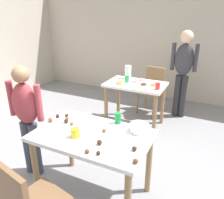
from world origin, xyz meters
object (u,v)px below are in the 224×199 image
object	(u,v)px
chair_far_table	(152,87)
mixing_bowl	(139,128)
dining_table_near	(93,143)
dining_table_far	(135,91)
pitcher_far	(128,72)
person_girl_near	(27,114)
person_adult_far	(183,67)
soda_can	(118,118)

from	to	relation	value
chair_far_table	mixing_bowl	world-z (taller)	chair_far_table
dining_table_near	dining_table_far	distance (m)	1.72
dining_table_near	pitcher_far	bearing A→B (deg)	101.92
mixing_bowl	pitcher_far	distance (m)	1.84
dining_table_far	person_girl_near	distance (m)	1.84
person_adult_far	mixing_bowl	xyz separation A→B (m)	(-0.05, -2.14, -0.15)
mixing_bowl	pitcher_far	size ratio (longest dim) A/B	0.82
dining_table_near	mixing_bowl	distance (m)	0.49
person_girl_near	mixing_bowl	xyz separation A→B (m)	(1.24, 0.25, 0.00)
chair_far_table	pitcher_far	distance (m)	0.68
dining_table_near	chair_far_table	distance (m)	2.38
dining_table_far	mixing_bowl	bearing A→B (deg)	-68.39
person_adult_far	mixing_bowl	distance (m)	2.15
dining_table_near	person_adult_far	size ratio (longest dim) A/B	0.72
soda_can	pitcher_far	world-z (taller)	pitcher_far
mixing_bowl	soda_can	distance (m)	0.27
person_adult_far	soda_can	xyz separation A→B (m)	(-0.31, -2.08, -0.13)
dining_table_far	soda_can	distance (m)	1.45
mixing_bowl	dining_table_near	bearing A→B (deg)	-148.20
pitcher_far	chair_far_table	bearing A→B (deg)	55.53
dining_table_far	chair_far_table	xyz separation A→B (m)	(0.10, 0.67, -0.12)
dining_table_far	person_girl_near	size ratio (longest dim) A/B	0.72
person_adult_far	pitcher_far	xyz separation A→B (m)	(-0.84, -0.48, -0.08)
dining_table_near	person_girl_near	world-z (taller)	person_girl_near
dining_table_far	mixing_bowl	world-z (taller)	mixing_bowl
dining_table_far	chair_far_table	size ratio (longest dim) A/B	1.10
person_girl_near	person_adult_far	distance (m)	2.72
person_girl_near	dining_table_far	bearing A→B (deg)	68.96
dining_table_near	dining_table_far	world-z (taller)	same
person_adult_far	mixing_bowl	world-z (taller)	person_adult_far
chair_far_table	soda_can	bearing A→B (deg)	-84.09
person_girl_near	person_adult_far	bearing A→B (deg)	61.70
person_adult_far	person_girl_near	bearing A→B (deg)	-118.30
dining_table_near	pitcher_far	xyz separation A→B (m)	(-0.40, 1.91, 0.23)
soda_can	person_adult_far	bearing A→B (deg)	81.55
soda_can	pitcher_far	bearing A→B (deg)	108.55
mixing_bowl	pitcher_far	xyz separation A→B (m)	(-0.80, 1.66, 0.08)
person_girl_near	mixing_bowl	size ratio (longest dim) A/B	6.98
chair_far_table	person_adult_far	xyz separation A→B (m)	(0.52, 0.01, 0.45)
soda_can	chair_far_table	bearing A→B (deg)	95.91
person_girl_near	soda_can	distance (m)	1.03
dining_table_far	person_girl_near	bearing A→B (deg)	-111.04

